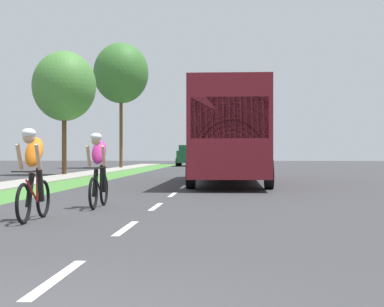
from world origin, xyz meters
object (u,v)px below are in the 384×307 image
object	(u,v)px
bus_maroon	(230,131)
cyclist_trailing	(98,169)
cyclist_lead	(33,174)
sedan_silver	(228,156)
pickup_red	(232,158)
suv_dark_green	(190,155)
street_tree_far	(121,73)
street_tree_near	(64,86)

from	to	relation	value
bus_maroon	cyclist_trailing	bearing A→B (deg)	-104.73
cyclist_lead	sedan_silver	xyz separation A→B (m)	(3.09, 50.58, -0.04)
sedan_silver	pickup_red	bearing A→B (deg)	-89.10
cyclist_trailing	pickup_red	size ratio (longest dim) A/B	0.34
cyclist_lead	suv_dark_green	bearing A→B (deg)	90.22
cyclist_trailing	street_tree_far	bearing A→B (deg)	99.54
cyclist_lead	street_tree_far	size ratio (longest dim) A/B	0.18
sedan_silver	street_tree_near	distance (m)	31.42
suv_dark_green	sedan_silver	size ratio (longest dim) A/B	1.09
pickup_red	sedan_silver	world-z (taller)	pickup_red
suv_dark_green	sedan_silver	distance (m)	9.33
cyclist_lead	cyclist_trailing	distance (m)	2.59
bus_maroon	street_tree_near	size ratio (longest dim) A/B	1.81
sedan_silver	street_tree_far	size ratio (longest dim) A/B	0.46
suv_dark_green	street_tree_far	xyz separation A→B (m)	(-4.61, -7.52, 6.10)
bus_maroon	street_tree_far	size ratio (longest dim) A/B	1.25
pickup_red	street_tree_near	xyz separation A→B (m)	(-8.62, -8.76, 3.75)
suv_dark_green	pickup_red	bearing A→B (deg)	-74.05
suv_dark_green	sedan_silver	world-z (taller)	suv_dark_green
bus_maroon	suv_dark_green	xyz separation A→B (m)	(-3.50, 28.79, -1.03)
cyclist_lead	sedan_silver	world-z (taller)	cyclist_lead
cyclist_trailing	bus_maroon	world-z (taller)	bus_maroon
sedan_silver	cyclist_trailing	bearing A→B (deg)	-93.00
pickup_red	street_tree_near	world-z (taller)	street_tree_near
cyclist_trailing	pickup_red	xyz separation A→B (m)	(2.85, 26.75, 0.02)
sedan_silver	street_tree_far	distance (m)	19.11
cyclist_lead	suv_dark_green	world-z (taller)	suv_dark_green
suv_dark_green	street_tree_far	world-z (taller)	street_tree_far
suv_dark_green	street_tree_far	distance (m)	10.72
cyclist_trailing	street_tree_far	world-z (taller)	street_tree_far
bus_maroon	pickup_red	size ratio (longest dim) A/B	2.27
cyclist_lead	street_tree_far	xyz separation A→B (m)	(-4.77, 34.33, 6.23)
cyclist_trailing	street_tree_far	size ratio (longest dim) A/B	0.18
pickup_red	street_tree_near	size ratio (longest dim) A/B	0.80
bus_maroon	street_tree_far	xyz separation A→B (m)	(-8.11, 21.28, 5.06)
cyclist_trailing	pickup_red	bearing A→B (deg)	83.91
cyclist_trailing	bus_maroon	size ratio (longest dim) A/B	0.15
cyclist_lead	sedan_silver	size ratio (longest dim) A/B	0.40
cyclist_trailing	suv_dark_green	world-z (taller)	suv_dark_green
cyclist_trailing	sedan_silver	world-z (taller)	cyclist_trailing
cyclist_lead	cyclist_trailing	xyz separation A→B (m)	(0.57, 2.53, 0.00)
suv_dark_green	sedan_silver	bearing A→B (deg)	69.56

